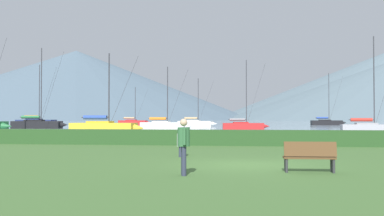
# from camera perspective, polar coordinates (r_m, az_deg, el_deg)

# --- Properties ---
(ground_plane) EXTENTS (1000.00, 1000.00, 0.00)m
(ground_plane) POSITION_cam_1_polar(r_m,az_deg,el_deg) (15.80, 7.49, -7.36)
(ground_plane) COLOR #3D602D
(harbor_water) EXTENTS (320.00, 246.00, 0.00)m
(harbor_water) POSITION_cam_1_polar(r_m,az_deg,el_deg) (152.72, 7.75, -1.87)
(harbor_water) COLOR #8499A8
(harbor_water) RESTS_ON ground_plane
(hedge_line) EXTENTS (80.00, 1.20, 0.93)m
(hedge_line) POSITION_cam_1_polar(r_m,az_deg,el_deg) (26.74, 7.61, -3.85)
(hedge_line) COLOR #284C23
(hedge_line) RESTS_ON ground_plane
(sailboat_slip_0) EXTENTS (8.16, 2.71, 8.68)m
(sailboat_slip_0) POSITION_cam_1_polar(r_m,az_deg,el_deg) (48.61, -11.29, -2.43)
(sailboat_slip_0) COLOR gold
(sailboat_slip_0) RESTS_ON harbor_water
(sailboat_slip_1) EXTENTS (6.76, 2.55, 9.91)m
(sailboat_slip_1) POSITION_cam_1_polar(r_m,az_deg,el_deg) (62.84, 6.72, -2.26)
(sailboat_slip_1) COLOR red
(sailboat_slip_1) RESTS_ON harbor_water
(sailboat_slip_2) EXTENTS (6.91, 2.28, 10.63)m
(sailboat_slip_2) POSITION_cam_1_polar(r_m,az_deg,el_deg) (51.88, 22.16, -2.37)
(sailboat_slip_2) COLOR #9E9EA3
(sailboat_slip_2) RESTS_ON harbor_water
(sailboat_slip_3) EXTENTS (7.63, 3.08, 9.15)m
(sailboat_slip_3) POSITION_cam_1_polar(r_m,az_deg,el_deg) (83.53, 0.51, -1.98)
(sailboat_slip_3) COLOR white
(sailboat_slip_3) RESTS_ON harbor_water
(sailboat_slip_4) EXTENTS (8.53, 3.39, 12.43)m
(sailboat_slip_4) POSITION_cam_1_polar(r_m,az_deg,el_deg) (71.43, -19.40, -1.96)
(sailboat_slip_4) COLOR black
(sailboat_slip_4) RESTS_ON harbor_water
(sailboat_slip_5) EXTENTS (9.14, 2.88, 12.55)m
(sailboat_slip_5) POSITION_cam_1_polar(r_m,az_deg,el_deg) (95.68, -19.53, -1.73)
(sailboat_slip_5) COLOR navy
(sailboat_slip_5) RESTS_ON harbor_water
(sailboat_slip_9) EXTENTS (7.57, 2.34, 8.82)m
(sailboat_slip_9) POSITION_cam_1_polar(r_m,az_deg,el_deg) (103.37, -7.63, -1.83)
(sailboat_slip_9) COLOR red
(sailboat_slip_9) RESTS_ON harbor_water
(sailboat_slip_11) EXTENTS (7.44, 2.81, 8.83)m
(sailboat_slip_11) POSITION_cam_1_polar(r_m,az_deg,el_deg) (61.78, -3.59, -2.25)
(sailboat_slip_11) COLOR white
(sailboat_slip_11) RESTS_ON harbor_water
(sailboat_slip_12) EXTENTS (7.78, 2.67, 11.62)m
(sailboat_slip_12) POSITION_cam_1_polar(r_m,az_deg,el_deg) (102.53, 17.12, -1.77)
(sailboat_slip_12) COLOR black
(sailboat_slip_12) RESTS_ON harbor_water
(park_bench_under_tree) EXTENTS (1.58, 0.52, 0.95)m
(park_bench_under_tree) POSITION_cam_1_polar(r_m,az_deg,el_deg) (13.97, 15.02, -5.95)
(park_bench_under_tree) COLOR brown
(park_bench_under_tree) RESTS_ON ground_plane
(person_seated_viewer) EXTENTS (0.36, 0.56, 1.25)m
(person_seated_viewer) POSITION_cam_1_polar(r_m,az_deg,el_deg) (18.80, -1.42, -4.29)
(person_seated_viewer) COLOR #2D3347
(person_seated_viewer) RESTS_ON ground_plane
(person_standing_walker) EXTENTS (0.36, 0.56, 1.65)m
(person_standing_walker) POSITION_cam_1_polar(r_m,az_deg,el_deg) (12.78, -1.09, -4.44)
(person_standing_walker) COLOR #2D3347
(person_standing_walker) RESTS_ON ground_plane
(distant_hill_east_ridge) EXTENTS (282.09, 282.09, 55.36)m
(distant_hill_east_ridge) POSITION_cam_1_polar(r_m,az_deg,el_deg) (363.16, -14.81, 2.89)
(distant_hill_east_ridge) COLOR #4C6070
(distant_hill_east_ridge) RESTS_ON ground_plane
(distant_hill_far_shoulder) EXTENTS (324.72, 324.72, 42.58)m
(distant_hill_far_shoulder) POSITION_cam_1_polar(r_m,az_deg,el_deg) (459.16, -12.82, 1.23)
(distant_hill_far_shoulder) COLOR #425666
(distant_hill_far_shoulder) RESTS_ON ground_plane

